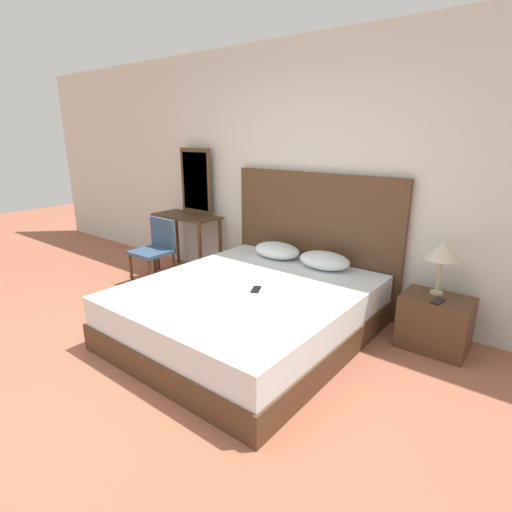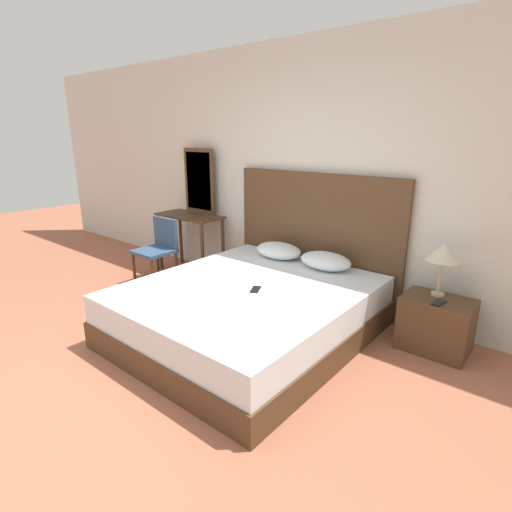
{
  "view_description": "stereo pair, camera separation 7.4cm",
  "coord_description": "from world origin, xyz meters",
  "px_view_note": "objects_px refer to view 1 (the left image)",
  "views": [
    {
      "loc": [
        2.24,
        -1.26,
        1.77
      ],
      "look_at": [
        0.15,
        1.39,
        0.73
      ],
      "focal_mm": 28.0,
      "sensor_mm": 36.0,
      "label": 1
    },
    {
      "loc": [
        2.3,
        -1.21,
        1.77
      ],
      "look_at": [
        0.15,
        1.39,
        0.73
      ],
      "focal_mm": 28.0,
      "sensor_mm": 36.0,
      "label": 2
    }
  ],
  "objects_px": {
    "phone_on_bed": "(256,289)",
    "vanity_desk": "(187,227)",
    "phone_on_nightstand": "(438,301)",
    "nightstand": "(435,323)",
    "chair": "(156,247)",
    "bed": "(249,311)",
    "table_lamp": "(442,252)"
  },
  "relations": [
    {
      "from": "phone_on_bed",
      "to": "nightstand",
      "type": "distance_m",
      "value": 1.54
    },
    {
      "from": "phone_on_bed",
      "to": "phone_on_nightstand",
      "type": "height_order",
      "value": "phone_on_bed"
    },
    {
      "from": "vanity_desk",
      "to": "chair",
      "type": "bearing_deg",
      "value": -94.22
    },
    {
      "from": "phone_on_nightstand",
      "to": "vanity_desk",
      "type": "xyz_separation_m",
      "value": [
        -3.13,
        0.14,
        0.15
      ]
    },
    {
      "from": "phone_on_bed",
      "to": "table_lamp",
      "type": "xyz_separation_m",
      "value": [
        1.23,
        0.92,
        0.35
      ]
    },
    {
      "from": "table_lamp",
      "to": "chair",
      "type": "relative_size",
      "value": 0.58
    },
    {
      "from": "phone_on_nightstand",
      "to": "phone_on_bed",
      "type": "bearing_deg",
      "value": -150.12
    },
    {
      "from": "table_lamp",
      "to": "vanity_desk",
      "type": "distance_m",
      "value": 3.08
    },
    {
      "from": "phone_on_nightstand",
      "to": "chair",
      "type": "bearing_deg",
      "value": -173.87
    },
    {
      "from": "table_lamp",
      "to": "phone_on_nightstand",
      "type": "distance_m",
      "value": 0.41
    },
    {
      "from": "phone_on_nightstand",
      "to": "vanity_desk",
      "type": "bearing_deg",
      "value": 177.39
    },
    {
      "from": "table_lamp",
      "to": "vanity_desk",
      "type": "bearing_deg",
      "value": -179.42
    },
    {
      "from": "bed",
      "to": "chair",
      "type": "xyz_separation_m",
      "value": [
        -1.76,
        0.37,
        0.22
      ]
    },
    {
      "from": "bed",
      "to": "phone_on_bed",
      "type": "height_order",
      "value": "phone_on_bed"
    },
    {
      "from": "nightstand",
      "to": "chair",
      "type": "relative_size",
      "value": 0.7
    },
    {
      "from": "bed",
      "to": "phone_on_nightstand",
      "type": "height_order",
      "value": "bed"
    },
    {
      "from": "phone_on_nightstand",
      "to": "vanity_desk",
      "type": "height_order",
      "value": "vanity_desk"
    },
    {
      "from": "nightstand",
      "to": "phone_on_nightstand",
      "type": "xyz_separation_m",
      "value": [
        0.02,
        -0.1,
        0.24
      ]
    },
    {
      "from": "vanity_desk",
      "to": "phone_on_bed",
      "type": "bearing_deg",
      "value": -25.73
    },
    {
      "from": "nightstand",
      "to": "vanity_desk",
      "type": "bearing_deg",
      "value": 179.15
    },
    {
      "from": "phone_on_bed",
      "to": "nightstand",
      "type": "xyz_separation_m",
      "value": [
        1.27,
        0.84,
        -0.25
      ]
    },
    {
      "from": "table_lamp",
      "to": "chair",
      "type": "xyz_separation_m",
      "value": [
        -3.1,
        -0.51,
        -0.38
      ]
    },
    {
      "from": "table_lamp",
      "to": "vanity_desk",
      "type": "height_order",
      "value": "table_lamp"
    },
    {
      "from": "nightstand",
      "to": "bed",
      "type": "bearing_deg",
      "value": -149.89
    },
    {
      "from": "bed",
      "to": "vanity_desk",
      "type": "bearing_deg",
      "value": 153.78
    },
    {
      "from": "nightstand",
      "to": "phone_on_nightstand",
      "type": "relative_size",
      "value": 3.46
    },
    {
      "from": "chair",
      "to": "vanity_desk",
      "type": "bearing_deg",
      "value": 85.78
    },
    {
      "from": "vanity_desk",
      "to": "chair",
      "type": "xyz_separation_m",
      "value": [
        -0.04,
        -0.48,
        -0.16
      ]
    },
    {
      "from": "nightstand",
      "to": "table_lamp",
      "type": "height_order",
      "value": "table_lamp"
    },
    {
      "from": "phone_on_bed",
      "to": "vanity_desk",
      "type": "bearing_deg",
      "value": 154.27
    },
    {
      "from": "phone_on_bed",
      "to": "vanity_desk",
      "type": "height_order",
      "value": "vanity_desk"
    },
    {
      "from": "bed",
      "to": "vanity_desk",
      "type": "relative_size",
      "value": 2.36
    }
  ]
}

